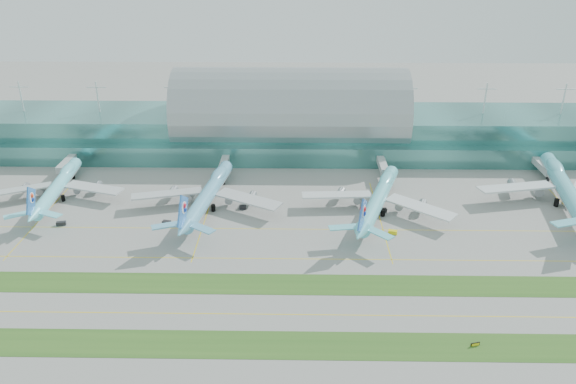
{
  "coord_description": "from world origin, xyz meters",
  "views": [
    {
      "loc": [
        3.41,
        -152.64,
        105.13
      ],
      "look_at": [
        0.0,
        55.0,
        9.0
      ],
      "focal_mm": 35.0,
      "sensor_mm": 36.0,
      "label": 1
    }
  ],
  "objects_px": {
    "terminal": "(290,124)",
    "airliner_d": "(565,187)",
    "taxiway_sign_east": "(475,344)",
    "airliner_c": "(379,197)",
    "airliner_b": "(209,193)",
    "airliner_a": "(58,185)"
  },
  "relations": [
    {
      "from": "airliner_a",
      "to": "airliner_d",
      "type": "relative_size",
      "value": 0.8
    },
    {
      "from": "airliner_a",
      "to": "airliner_d",
      "type": "xyz_separation_m",
      "value": [
        217.56,
        -1.08,
        1.43
      ]
    },
    {
      "from": "airliner_c",
      "to": "taxiway_sign_east",
      "type": "distance_m",
      "value": 85.85
    },
    {
      "from": "airliner_a",
      "to": "airliner_d",
      "type": "bearing_deg",
      "value": -4.62
    },
    {
      "from": "airliner_a",
      "to": "airliner_d",
      "type": "distance_m",
      "value": 217.57
    },
    {
      "from": "taxiway_sign_east",
      "to": "airliner_c",
      "type": "bearing_deg",
      "value": 85.98
    },
    {
      "from": "airliner_b",
      "to": "airliner_c",
      "type": "distance_m",
      "value": 70.85
    },
    {
      "from": "airliner_c",
      "to": "airliner_b",
      "type": "bearing_deg",
      "value": -163.77
    },
    {
      "from": "terminal",
      "to": "airliner_a",
      "type": "bearing_deg",
      "value": -148.46
    },
    {
      "from": "airliner_d",
      "to": "taxiway_sign_east",
      "type": "bearing_deg",
      "value": -113.96
    },
    {
      "from": "terminal",
      "to": "airliner_d",
      "type": "distance_m",
      "value": 133.28
    },
    {
      "from": "airliner_b",
      "to": "taxiway_sign_east",
      "type": "xyz_separation_m",
      "value": [
        87.13,
        -87.25,
        -5.67
      ]
    },
    {
      "from": "terminal",
      "to": "airliner_c",
      "type": "distance_m",
      "value": 81.64
    },
    {
      "from": "airliner_b",
      "to": "airliner_d",
      "type": "height_order",
      "value": "airliner_d"
    },
    {
      "from": "terminal",
      "to": "taxiway_sign_east",
      "type": "xyz_separation_m",
      "value": [
        53.76,
        -156.2,
        -13.65
      ]
    },
    {
      "from": "airliner_b",
      "to": "taxiway_sign_east",
      "type": "bearing_deg",
      "value": -37.32
    },
    {
      "from": "airliner_d",
      "to": "airliner_b",
      "type": "bearing_deg",
      "value": -167.28
    },
    {
      "from": "airliner_a",
      "to": "airliner_b",
      "type": "bearing_deg",
      "value": -10.79
    },
    {
      "from": "terminal",
      "to": "airliner_d",
      "type": "bearing_deg",
      "value": -28.0
    },
    {
      "from": "airliner_d",
      "to": "airliner_c",
      "type": "bearing_deg",
      "value": -162.88
    },
    {
      "from": "airliner_d",
      "to": "taxiway_sign_east",
      "type": "xyz_separation_m",
      "value": [
        -63.74,
        -93.71,
        -6.52
      ]
    },
    {
      "from": "airliner_c",
      "to": "taxiway_sign_east",
      "type": "height_order",
      "value": "airliner_c"
    }
  ]
}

